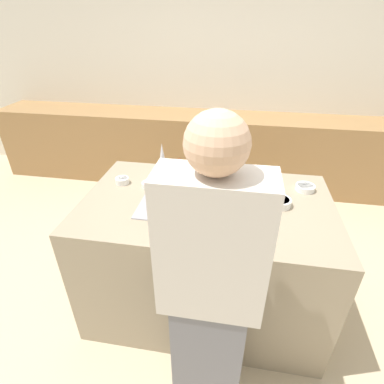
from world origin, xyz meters
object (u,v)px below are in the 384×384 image
(gingerbread_house, at_px, (173,190))
(candy_bowl_center_rear, at_px, (230,196))
(candy_bowl_far_left, at_px, (122,180))
(candy_bowl_near_tray_right, at_px, (180,181))
(mug, at_px, (210,170))
(candy_bowl_near_tray_left, at_px, (305,187))
(candy_bowl_beside_tree, at_px, (148,184))
(candy_bowl_far_right, at_px, (280,202))
(decorative_tree, at_px, (163,170))
(candy_bowl_behind_tray, at_px, (167,169))
(person, at_px, (210,293))
(baking_tray, at_px, (173,208))

(gingerbread_house, xyz_separation_m, candy_bowl_center_rear, (0.34, 0.16, -0.11))
(candy_bowl_far_left, distance_m, candy_bowl_near_tray_right, 0.42)
(gingerbread_house, relative_size, mug, 3.72)
(candy_bowl_near_tray_left, xyz_separation_m, mug, (-0.67, 0.12, 0.02))
(candy_bowl_near_tray_left, relative_size, candy_bowl_beside_tree, 1.39)
(candy_bowl_near_tray_left, relative_size, candy_bowl_far_right, 0.93)
(candy_bowl_near_tray_left, bearing_deg, candy_bowl_near_tray_right, -176.44)
(candy_bowl_beside_tree, bearing_deg, candy_bowl_near_tray_left, 7.12)
(decorative_tree, height_order, candy_bowl_near_tray_right, decorative_tree)
(decorative_tree, relative_size, candy_bowl_far_right, 2.58)
(candy_bowl_far_right, bearing_deg, candy_bowl_behind_tray, 157.43)
(decorative_tree, bearing_deg, candy_bowl_far_right, -1.70)
(candy_bowl_center_rear, height_order, person, person)
(candy_bowl_center_rear, xyz_separation_m, candy_bowl_beside_tree, (-0.57, 0.07, -0.00))
(candy_bowl_behind_tray, relative_size, candy_bowl_near_tray_right, 1.03)
(candy_bowl_near_tray_right, height_order, candy_bowl_far_right, candy_bowl_far_right)
(baking_tray, bearing_deg, candy_bowl_center_rear, 25.46)
(decorative_tree, xyz_separation_m, candy_bowl_center_rear, (0.44, -0.00, -0.16))
(gingerbread_house, bearing_deg, mug, 70.58)
(baking_tray, xyz_separation_m, candy_bowl_beside_tree, (-0.23, 0.23, 0.02))
(candy_bowl_far_right, distance_m, person, 0.81)
(candy_bowl_behind_tray, relative_size, person, 0.07)
(person, bearing_deg, candy_bowl_center_rear, 87.07)
(decorative_tree, distance_m, candy_bowl_near_tray_left, 0.98)
(candy_bowl_far_left, bearing_deg, baking_tray, -30.40)
(candy_bowl_far_right, distance_m, candy_bowl_beside_tree, 0.89)
(decorative_tree, bearing_deg, candy_bowl_center_rear, -0.33)
(decorative_tree, xyz_separation_m, person, (0.40, -0.75, -0.22))
(decorative_tree, xyz_separation_m, candy_bowl_near_tray_left, (0.94, 0.21, -0.16))
(candy_bowl_far_left, bearing_deg, gingerbread_house, -30.35)
(mug, bearing_deg, candy_bowl_behind_tray, -178.87)
(decorative_tree, distance_m, candy_bowl_center_rear, 0.47)
(candy_bowl_near_tray_right, height_order, person, person)
(candy_bowl_near_tray_left, bearing_deg, person, -119.60)
(candy_bowl_behind_tray, xyz_separation_m, candy_bowl_far_right, (0.81, -0.34, 0.00))
(baking_tray, bearing_deg, candy_bowl_beside_tree, 134.62)
(candy_bowl_near_tray_left, xyz_separation_m, person, (-0.54, -0.96, -0.06))
(decorative_tree, relative_size, candy_bowl_near_tray_left, 2.78)
(gingerbread_house, distance_m, mug, 0.52)
(baking_tray, relative_size, candy_bowl_behind_tray, 3.77)
(decorative_tree, height_order, candy_bowl_beside_tree, decorative_tree)
(baking_tray, xyz_separation_m, decorative_tree, (-0.10, 0.16, 0.18))
(candy_bowl_far_right, relative_size, person, 0.08)
(candy_bowl_beside_tree, bearing_deg, mug, 31.86)
(candy_bowl_near_tray_left, distance_m, candy_bowl_beside_tree, 1.08)
(candy_bowl_near_tray_left, height_order, person, person)
(candy_bowl_near_tray_left, distance_m, person, 1.10)
(candy_bowl_behind_tray, height_order, candy_bowl_beside_tree, candy_bowl_behind_tray)
(candy_bowl_behind_tray, distance_m, mug, 0.33)
(candy_bowl_far_left, xyz_separation_m, candy_bowl_near_tray_left, (1.28, 0.12, -0.00))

